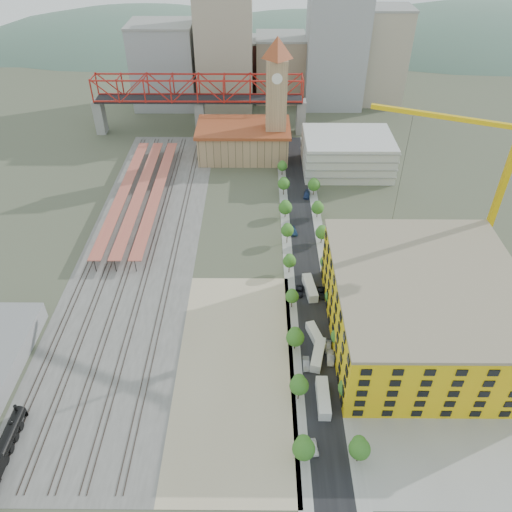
{
  "coord_description": "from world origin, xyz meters",
  "views": [
    {
      "loc": [
        1.45,
        -109.57,
        94.61
      ],
      "look_at": [
        0.71,
        -0.09,
        10.0
      ],
      "focal_mm": 35.0,
      "sensor_mm": 36.0,
      "label": 1
    }
  ],
  "objects_px": {
    "site_trailer_a": "(323,398)",
    "car_0": "(314,447)",
    "tower_crane": "(492,172)",
    "site_trailer_b": "(318,355)",
    "site_trailer_c": "(316,336)",
    "construction_building": "(423,308)",
    "site_trailer_d": "(310,288)",
    "locomotive": "(3,452)",
    "clock_tower": "(276,89)"
  },
  "relations": [
    {
      "from": "locomotive",
      "to": "car_0",
      "type": "xyz_separation_m",
      "value": [
        63.0,
        2.19,
        -1.43
      ]
    },
    {
      "from": "site_trailer_b",
      "to": "site_trailer_c",
      "type": "height_order",
      "value": "site_trailer_b"
    },
    {
      "from": "site_trailer_c",
      "to": "site_trailer_d",
      "type": "bearing_deg",
      "value": 73.26
    },
    {
      "from": "construction_building",
      "to": "site_trailer_a",
      "type": "height_order",
      "value": "construction_building"
    },
    {
      "from": "locomotive",
      "to": "site_trailer_c",
      "type": "distance_m",
      "value": 73.74
    },
    {
      "from": "construction_building",
      "to": "site_trailer_a",
      "type": "relative_size",
      "value": 4.99
    },
    {
      "from": "tower_crane",
      "to": "car_0",
      "type": "relative_size",
      "value": 13.5
    },
    {
      "from": "clock_tower",
      "to": "car_0",
      "type": "height_order",
      "value": "clock_tower"
    },
    {
      "from": "clock_tower",
      "to": "car_0",
      "type": "xyz_separation_m",
      "value": [
        5.0,
        -132.45,
        -28.02
      ]
    },
    {
      "from": "site_trailer_c",
      "to": "construction_building",
      "type": "bearing_deg",
      "value": -12.83
    },
    {
      "from": "locomotive",
      "to": "tower_crane",
      "type": "relative_size",
      "value": 0.42
    },
    {
      "from": "locomotive",
      "to": "site_trailer_d",
      "type": "height_order",
      "value": "locomotive"
    },
    {
      "from": "site_trailer_d",
      "to": "car_0",
      "type": "distance_m",
      "value": 49.01
    },
    {
      "from": "construction_building",
      "to": "site_trailer_b",
      "type": "bearing_deg",
      "value": -162.67
    },
    {
      "from": "locomotive",
      "to": "site_trailer_a",
      "type": "distance_m",
      "value": 67.44
    },
    {
      "from": "tower_crane",
      "to": "site_trailer_a",
      "type": "bearing_deg",
      "value": -134.34
    },
    {
      "from": "construction_building",
      "to": "site_trailer_c",
      "type": "xyz_separation_m",
      "value": [
        -26.0,
        -1.78,
        -8.24
      ]
    },
    {
      "from": "locomotive",
      "to": "site_trailer_a",
      "type": "bearing_deg",
      "value": 11.86
    },
    {
      "from": "site_trailer_a",
      "to": "site_trailer_b",
      "type": "distance_m",
      "value": 12.67
    },
    {
      "from": "site_trailer_b",
      "to": "site_trailer_c",
      "type": "bearing_deg",
      "value": 103.51
    },
    {
      "from": "clock_tower",
      "to": "site_trailer_b",
      "type": "xyz_separation_m",
      "value": [
        8.0,
        -108.11,
        -27.39
      ]
    },
    {
      "from": "site_trailer_a",
      "to": "car_0",
      "type": "relative_size",
      "value": 2.57
    },
    {
      "from": "construction_building",
      "to": "tower_crane",
      "type": "relative_size",
      "value": 0.95
    },
    {
      "from": "site_trailer_b",
      "to": "site_trailer_d",
      "type": "relative_size",
      "value": 0.97
    },
    {
      "from": "locomotive",
      "to": "car_0",
      "type": "bearing_deg",
      "value": 2.0
    },
    {
      "from": "locomotive",
      "to": "site_trailer_b",
      "type": "height_order",
      "value": "locomotive"
    },
    {
      "from": "locomotive",
      "to": "car_0",
      "type": "height_order",
      "value": "locomotive"
    },
    {
      "from": "tower_crane",
      "to": "site_trailer_a",
      "type": "height_order",
      "value": "tower_crane"
    },
    {
      "from": "clock_tower",
      "to": "locomotive",
      "type": "relative_size",
      "value": 2.3
    },
    {
      "from": "tower_crane",
      "to": "car_0",
      "type": "xyz_separation_m",
      "value": [
        -48.92,
        -58.66,
        -32.2
      ]
    },
    {
      "from": "construction_building",
      "to": "tower_crane",
      "type": "bearing_deg",
      "value": 52.76
    },
    {
      "from": "tower_crane",
      "to": "site_trailer_d",
      "type": "relative_size",
      "value": 5.4
    },
    {
      "from": "locomotive",
      "to": "site_trailer_b",
      "type": "distance_m",
      "value": 71.14
    },
    {
      "from": "construction_building",
      "to": "car_0",
      "type": "bearing_deg",
      "value": -131.78
    },
    {
      "from": "clock_tower",
      "to": "locomotive",
      "type": "height_order",
      "value": "clock_tower"
    },
    {
      "from": "site_trailer_b",
      "to": "site_trailer_c",
      "type": "relative_size",
      "value": 1.12
    },
    {
      "from": "clock_tower",
      "to": "site_trailer_b",
      "type": "relative_size",
      "value": 5.44
    },
    {
      "from": "tower_crane",
      "to": "site_trailer_a",
      "type": "relative_size",
      "value": 5.25
    },
    {
      "from": "tower_crane",
      "to": "site_trailer_d",
      "type": "height_order",
      "value": "tower_crane"
    },
    {
      "from": "site_trailer_c",
      "to": "site_trailer_d",
      "type": "xyz_separation_m",
      "value": [
        0.0,
        18.24,
        0.18
      ]
    },
    {
      "from": "locomotive",
      "to": "tower_crane",
      "type": "distance_m",
      "value": 131.06
    },
    {
      "from": "clock_tower",
      "to": "site_trailer_c",
      "type": "xyz_separation_m",
      "value": [
        8.0,
        -101.77,
        -27.53
      ]
    },
    {
      "from": "site_trailer_b",
      "to": "site_trailer_d",
      "type": "distance_m",
      "value": 24.57
    },
    {
      "from": "car_0",
      "to": "locomotive",
      "type": "bearing_deg",
      "value": 176.36
    },
    {
      "from": "site_trailer_b",
      "to": "car_0",
      "type": "xyz_separation_m",
      "value": [
        -3.0,
        -24.34,
        -0.64
      ]
    },
    {
      "from": "car_0",
      "to": "construction_building",
      "type": "bearing_deg",
      "value": 42.58
    },
    {
      "from": "clock_tower",
      "to": "site_trailer_a",
      "type": "bearing_deg",
      "value": -86.21
    },
    {
      "from": "tower_crane",
      "to": "site_trailer_d",
      "type": "distance_m",
      "value": 56.55
    },
    {
      "from": "construction_building",
      "to": "site_trailer_d",
      "type": "relative_size",
      "value": 5.13
    },
    {
      "from": "clock_tower",
      "to": "locomotive",
      "type": "distance_m",
      "value": 148.99
    }
  ]
}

